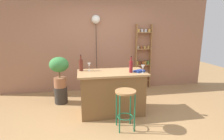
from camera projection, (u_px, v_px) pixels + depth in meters
The scene contains 13 objects.
ground at pixel (114, 118), 3.67m from camera, with size 12.00×12.00×0.00m, color #A37A4C.
back_wall at pixel (102, 42), 5.23m from camera, with size 6.40×0.10×2.80m, color #9E6B51.
kitchen_counter at pixel (112, 92), 3.86m from camera, with size 1.41×0.74×0.90m.
bar_stool at pixel (125, 100), 3.19m from camera, with size 0.37×0.37×0.72m.
spice_shelf at pixel (143, 56), 5.40m from camera, with size 0.47×0.15×1.91m.
plant_stool at pixel (61, 95), 4.41m from camera, with size 0.31×0.31×0.40m, color #2D2823.
potted_plant at pixel (59, 69), 4.26m from camera, with size 0.45×0.40×0.73m.
bottle_wine_red at pixel (81, 65), 3.82m from camera, with size 0.08×0.08×0.35m.
bottle_spirits_clear at pixel (131, 66), 3.68m from camera, with size 0.07×0.07×0.34m.
wine_glass_left at pixel (143, 67), 3.64m from camera, with size 0.07×0.07×0.16m.
wine_glass_center at pixel (89, 65), 3.86m from camera, with size 0.07×0.07×0.16m.
cookbook at pixel (139, 71), 3.75m from camera, with size 0.21×0.15×0.04m, color navy.
pendant_globe_light at pixel (96, 20), 4.96m from camera, with size 0.24×0.24×2.15m.
Camera 1 is at (-0.64, -3.30, 1.77)m, focal length 29.06 mm.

